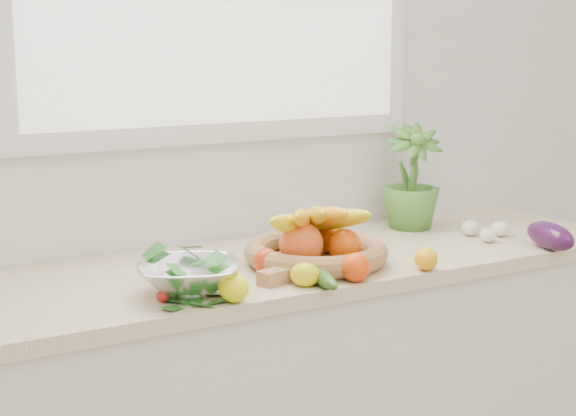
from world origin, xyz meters
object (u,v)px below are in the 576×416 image
fruit_basket (315,245)px  colander_with_spinach (189,269)px  cucumber (320,276)px  eggplant (550,236)px  potted_herb (411,178)px  apple (266,261)px

fruit_basket → colander_with_spinach: fruit_basket is taller
cucumber → eggplant: bearing=-2.0°
eggplant → cucumber: bearing=178.0°
eggplant → potted_herb: size_ratio=0.59×
apple → potted_herb: potted_herb is taller
apple → colander_with_spinach: bearing=-163.7°
fruit_basket → colander_with_spinach: (-0.41, -0.10, 0.01)m
apple → cucumber: size_ratio=0.32×
eggplant → fruit_basket: fruit_basket is taller
fruit_basket → colander_with_spinach: size_ratio=1.56×
cucumber → fruit_basket: bearing=62.3°
colander_with_spinach → fruit_basket: bearing=13.2°
fruit_basket → potted_herb: bearing=25.1°
apple → cucumber: bearing=-63.1°
apple → eggplant: 0.86m
apple → colander_with_spinach: (-0.25, -0.07, 0.03)m
apple → cucumber: 0.16m
potted_herb → colander_with_spinach: potted_herb is taller
apple → colander_with_spinach: 0.26m
eggplant → potted_herb: 0.48m
potted_herb → colander_with_spinach: (-0.92, -0.33, -0.10)m
eggplant → fruit_basket: size_ratio=0.39×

